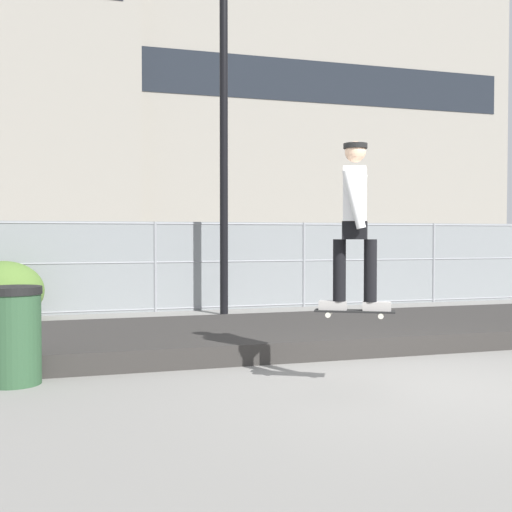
{
  "coord_description": "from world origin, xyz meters",
  "views": [
    {
      "loc": [
        -3.6,
        -5.86,
        1.56
      ],
      "look_at": [
        -0.8,
        3.18,
        1.27
      ],
      "focal_mm": 45.75,
      "sensor_mm": 36.0,
      "label": 1
    }
  ],
  "objects": [
    {
      "name": "skateboard",
      "position": [
        -0.72,
        0.1,
        0.8
      ],
      "size": [
        0.8,
        0.56,
        0.07
      ],
      "color": "black"
    },
    {
      "name": "street_lamp",
      "position": [
        -0.41,
        6.58,
        4.55
      ],
      "size": [
        0.44,
        0.44,
        7.4
      ],
      "color": "black",
      "rests_on": "ground_plane"
    },
    {
      "name": "office_block",
      "position": [
        11.17,
        36.82,
        8.77
      ],
      "size": [
        28.61,
        11.73,
        17.53
      ],
      "color": "gray",
      "rests_on": "ground_plane"
    },
    {
      "name": "chain_fence",
      "position": [
        0.0,
        7.47,
        0.93
      ],
      "size": [
        16.35,
        0.06,
        1.85
      ],
      "color": "gray",
      "rests_on": "ground_plane"
    },
    {
      "name": "trash_bin",
      "position": [
        -4.02,
        1.39,
        0.52
      ],
      "size": [
        0.59,
        0.59,
        1.03
      ],
      "color": "#2D5133",
      "rests_on": "ground_plane"
    },
    {
      "name": "ground_plane",
      "position": [
        0.0,
        0.0,
        0.0
      ],
      "size": [
        120.0,
        120.0,
        0.0
      ],
      "primitive_type": "plane",
      "color": "gray"
    },
    {
      "name": "shrub_center",
      "position": [
        -4.49,
        6.76,
        0.55
      ],
      "size": [
        1.43,
        1.17,
        1.1
      ],
      "color": "#567A33",
      "rests_on": "ground_plane"
    },
    {
      "name": "skater",
      "position": [
        -0.72,
        0.1,
        1.77
      ],
      "size": [
        0.68,
        0.62,
        1.7
      ],
      "color": "#B2ADA8",
      "rests_on": "skateboard"
    },
    {
      "name": "shrub_left",
      "position": [
        -4.51,
        6.66,
        0.47
      ],
      "size": [
        1.21,
        0.99,
        0.94
      ],
      "color": "#567A33",
      "rests_on": "ground_plane"
    },
    {
      "name": "gravel_berm",
      "position": [
        0.0,
        3.08,
        0.13
      ],
      "size": [
        16.04,
        3.03,
        0.26
      ],
      "primitive_type": "cube",
      "color": "#33302D",
      "rests_on": "ground_plane"
    },
    {
      "name": "parked_car_mid",
      "position": [
        0.65,
        11.12,
        0.84
      ],
      "size": [
        4.42,
        1.98,
        1.66
      ],
      "color": "black",
      "rests_on": "ground_plane"
    }
  ]
}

